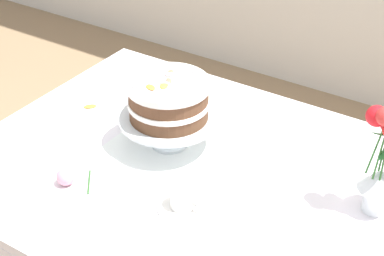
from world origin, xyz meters
name	(u,v)px	position (x,y,z in m)	size (l,w,h in m)	color
dining_table	(205,204)	(0.00, -0.02, 0.65)	(1.40, 1.00, 0.74)	white
linen_napkin	(170,144)	(-0.18, 0.06, 0.74)	(0.32, 0.32, 0.00)	white
cake_stand	(169,121)	(-0.18, 0.06, 0.82)	(0.29, 0.29, 0.10)	silver
layer_cake	(168,99)	(-0.18, 0.06, 0.90)	(0.24, 0.24, 0.12)	brown
flower_vase	(381,165)	(0.43, 0.10, 0.88)	(0.12, 0.11, 0.31)	silver
teacup	(183,201)	(0.02, -0.16, 0.76)	(0.13, 0.13, 0.06)	white
fallen_rose	(66,177)	(-0.31, -0.25, 0.76)	(0.11, 0.10, 0.05)	#2D6028
loose_petal_0	(90,106)	(-0.52, 0.09, 0.74)	(0.04, 0.02, 0.01)	orange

